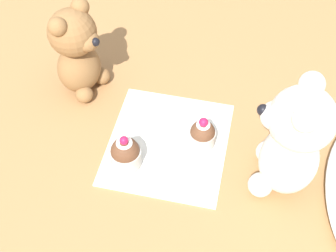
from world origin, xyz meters
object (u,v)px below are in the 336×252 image
teddy_bear_cream (293,141)px  cupcake_near_tan_bear (125,153)px  teddy_bear_tan (77,51)px  cupcake_near_cream_bear (202,134)px

teddy_bear_cream → cupcake_near_tan_bear: 0.30m
cupcake_near_tan_bear → teddy_bear_tan: bearing=-140.4°
teddy_bear_tan → cupcake_near_cream_bear: teddy_bear_tan is taller
teddy_bear_cream → cupcake_near_cream_bear: 0.19m
teddy_bear_tan → teddy_bear_cream: bearing=-91.2°
cupcake_near_cream_bear → cupcake_near_tan_bear: bearing=-59.4°
teddy_bear_cream → cupcake_near_tan_bear: size_ratio=3.19×
teddy_bear_tan → cupcake_near_tan_bear: (0.18, 0.15, -0.07)m
cupcake_near_tan_bear → cupcake_near_cream_bear: bearing=120.6°
teddy_bear_tan → cupcake_near_tan_bear: teddy_bear_tan is taller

